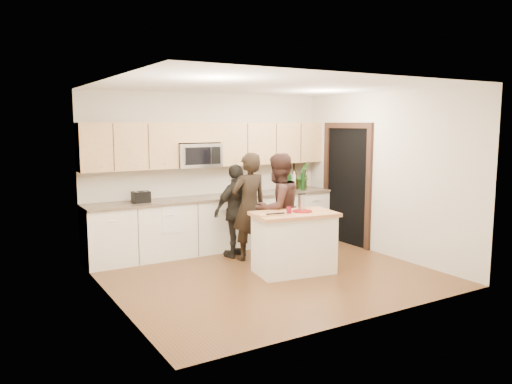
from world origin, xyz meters
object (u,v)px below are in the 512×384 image
island (294,242)px  woman_left (249,207)px  woman_center (278,209)px  toaster (141,197)px  woman_right (237,211)px

island → woman_left: (-0.20, 0.97, 0.41)m
island → woman_center: (0.08, 0.55, 0.41)m
toaster → woman_center: woman_center is taller
woman_right → woman_left: bearing=98.1°
toaster → woman_right: (1.43, -0.57, -0.26)m
toaster → woman_center: (1.78, -1.24, -0.16)m
island → woman_left: woman_left is taller
woman_center → woman_left: bearing=-66.5°
woman_center → woman_right: size_ratio=1.13×
island → woman_center: bearing=90.5°
toaster → island: bearing=-46.4°
island → woman_right: woman_right is taller
woman_right → toaster: bearing=-31.1°
island → woman_center: 0.69m
woman_left → woman_center: bearing=121.1°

